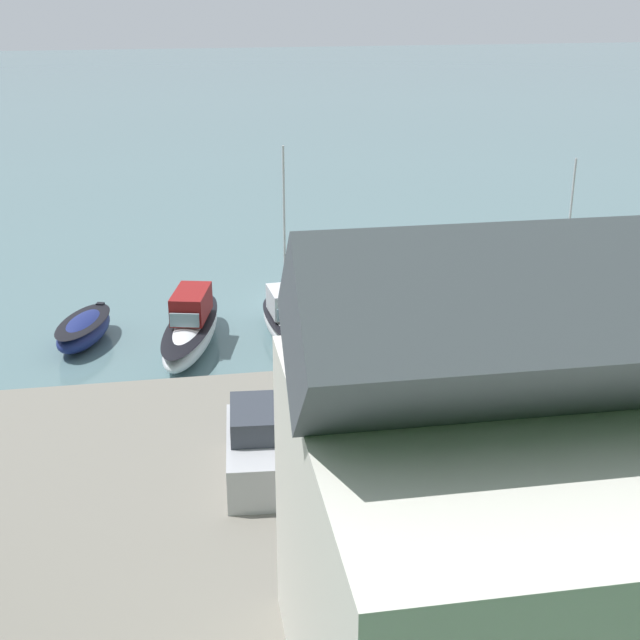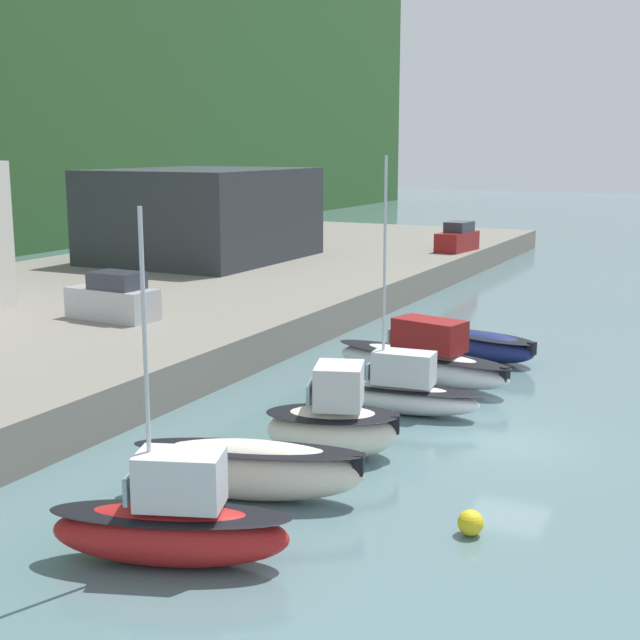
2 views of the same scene
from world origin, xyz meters
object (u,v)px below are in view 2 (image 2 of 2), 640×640
(parked_car_0, at_px, (113,299))
(mooring_buoy_0, at_px, (470,523))
(moored_boat_1, at_px, (249,468))
(moored_boat_4, at_px, (422,359))
(moored_boat_5, at_px, (488,346))
(parked_car_2, at_px, (457,239))
(moored_boat_2, at_px, (334,423))
(moored_boat_3, at_px, (397,390))
(moored_boat_0, at_px, (171,523))

(parked_car_0, xyz_separation_m, mooring_buoy_0, (-11.42, -20.05, -2.28))
(moored_boat_1, distance_m, moored_boat_4, 13.40)
(moored_boat_4, height_order, moored_boat_5, moored_boat_4)
(moored_boat_4, height_order, parked_car_2, parked_car_2)
(moored_boat_2, relative_size, parked_car_0, 1.06)
(mooring_buoy_0, bearing_deg, parked_car_0, 60.35)
(moored_boat_2, bearing_deg, moored_boat_3, -19.53)
(moored_boat_3, xyz_separation_m, moored_boat_5, (9.12, -0.77, -0.15))
(moored_boat_0, height_order, mooring_buoy_0, moored_boat_0)
(moored_boat_0, relative_size, mooring_buoy_0, 12.62)
(moored_boat_0, bearing_deg, moored_boat_5, -22.52)
(parked_car_2, relative_size, mooring_buoy_0, 6.81)
(moored_boat_4, distance_m, moored_boat_5, 5.03)
(moored_boat_0, bearing_deg, mooring_buoy_0, -71.51)
(moored_boat_0, xyz_separation_m, parked_car_2, (48.20, 8.52, 1.61))
(moored_boat_0, distance_m, moored_boat_4, 17.47)
(moored_boat_3, relative_size, parked_car_2, 2.07)
(moored_boat_2, distance_m, parked_car_2, 41.11)
(moored_boat_5, relative_size, parked_car_0, 1.17)
(moored_boat_0, height_order, parked_car_0, moored_boat_0)
(moored_boat_4, bearing_deg, moored_boat_5, -2.18)
(moored_boat_1, xyz_separation_m, mooring_buoy_0, (0.39, -6.04, -0.55))
(moored_boat_4, height_order, parked_car_0, parked_car_0)
(moored_boat_4, bearing_deg, moored_boat_0, -165.83)
(parked_car_2, bearing_deg, moored_boat_1, 107.14)
(moored_boat_3, relative_size, moored_boat_4, 1.09)
(moored_boat_4, relative_size, parked_car_2, 1.90)
(moored_boat_3, bearing_deg, moored_boat_0, 173.58)
(moored_boat_3, height_order, moored_boat_4, moored_boat_3)
(moored_boat_3, bearing_deg, parked_car_2, 9.16)
(moored_boat_1, height_order, moored_boat_5, moored_boat_1)
(mooring_buoy_0, bearing_deg, moored_boat_2, 56.27)
(parked_car_2, bearing_deg, moored_boat_3, 110.86)
(moored_boat_3, relative_size, mooring_buoy_0, 14.08)
(moored_boat_2, relative_size, moored_boat_4, 0.55)
(moored_boat_2, bearing_deg, moored_boat_0, 159.51)
(moored_boat_0, distance_m, parked_car_0, 21.49)
(moored_boat_5, bearing_deg, moored_boat_0, -165.59)
(moored_boat_5, relative_size, mooring_buoy_0, 7.88)
(moored_boat_2, xyz_separation_m, moored_boat_5, (14.24, -0.84, -0.40))
(moored_boat_0, bearing_deg, moored_boat_2, -21.49)
(moored_boat_0, xyz_separation_m, moored_boat_4, (17.46, 0.25, -0.03))
(moored_boat_1, bearing_deg, moored_boat_0, 168.43)
(moored_boat_1, bearing_deg, moored_boat_2, -25.84)
(moored_boat_3, xyz_separation_m, parked_car_2, (35.02, 8.84, 1.77))
(moored_boat_2, distance_m, moored_boat_3, 5.12)
(parked_car_2, xyz_separation_m, mooring_buoy_0, (-43.74, -14.18, -2.28))
(moored_boat_1, bearing_deg, moored_boat_4, -17.44)
(moored_boat_0, xyz_separation_m, moored_boat_3, (13.18, -0.32, -0.16))
(moored_boat_2, height_order, parked_car_0, parked_car_0)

